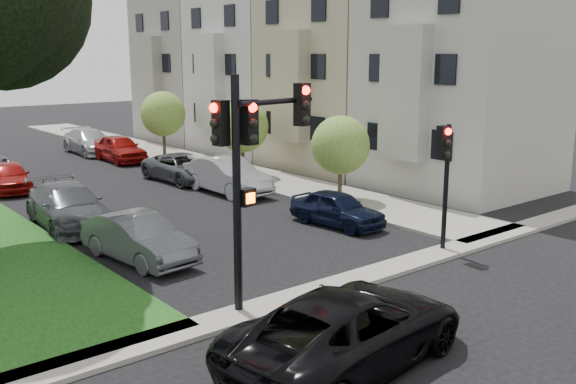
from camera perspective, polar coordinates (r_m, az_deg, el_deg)
ground at (r=16.60m, az=11.12°, el=-9.62°), size 140.00×140.00×0.00m
sidewalk_right at (r=39.05m, az=-9.99°, el=3.10°), size 3.50×44.00×0.12m
sidewalk_cross at (r=17.82m, az=6.16°, el=-7.70°), size 60.00×1.00×0.12m
house_a at (r=30.20m, az=15.31°, el=13.35°), size 7.70×7.55×15.97m
house_b at (r=35.13m, az=5.07°, el=13.50°), size 7.70×7.55×15.97m
house_c at (r=40.85m, az=-2.47°, el=13.34°), size 7.70×7.55×15.97m
house_d at (r=47.07m, az=-8.09°, el=13.08°), size 7.70×7.55×15.97m
small_tree_a at (r=26.50m, az=4.69°, el=4.18°), size 2.43×2.43×3.65m
small_tree_b at (r=31.86m, az=-4.09°, el=5.83°), size 2.59×2.59×3.89m
small_tree_c at (r=38.72m, az=-11.05°, el=6.83°), size 2.64×2.64×3.96m
traffic_signal_main at (r=14.91m, az=-3.30°, el=3.69°), size 2.77×0.73×5.66m
traffic_signal_secondary at (r=20.10m, az=13.74°, el=2.40°), size 0.52×0.42×4.02m
car_cross_near at (r=13.01m, az=5.38°, el=-11.98°), size 5.99×3.43×1.57m
car_parked_0 at (r=23.19m, az=4.39°, el=-1.47°), size 1.83×3.88×1.28m
car_parked_1 at (r=28.63m, az=-5.41°, el=1.47°), size 1.77×4.89×1.60m
car_parked_2 at (r=31.61m, az=-9.33°, el=2.14°), size 2.45×4.93×1.34m
car_parked_3 at (r=38.26m, az=-14.72°, el=3.78°), size 1.96×4.57×1.54m
car_parked_4 at (r=41.86m, az=-17.19°, el=4.31°), size 2.23×5.24×1.51m
car_parked_5 at (r=19.73m, az=-13.17°, el=-4.01°), size 2.00×4.44×1.41m
car_parked_6 at (r=24.23m, az=-18.91°, el=-1.22°), size 2.53×5.38×1.52m
car_parked_7 at (r=31.58m, az=-23.52°, el=1.27°), size 2.16×4.14×1.35m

